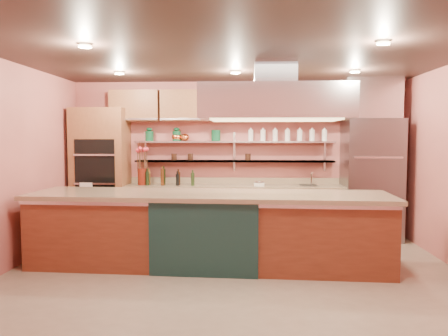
# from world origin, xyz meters

# --- Properties ---
(floor) EXTENTS (6.00, 5.00, 0.02)m
(floor) POSITION_xyz_m (0.00, 0.00, -0.01)
(floor) COLOR gray
(floor) RESTS_ON ground
(ceiling) EXTENTS (6.00, 5.00, 0.02)m
(ceiling) POSITION_xyz_m (0.00, 0.00, 2.80)
(ceiling) COLOR black
(ceiling) RESTS_ON wall_back
(wall_back) EXTENTS (6.00, 0.04, 2.80)m
(wall_back) POSITION_xyz_m (0.00, 2.50, 1.40)
(wall_back) COLOR #B85F57
(wall_back) RESTS_ON floor
(wall_front) EXTENTS (6.00, 0.04, 2.80)m
(wall_front) POSITION_xyz_m (0.00, -2.50, 1.40)
(wall_front) COLOR #B85F57
(wall_front) RESTS_ON floor
(wall_left) EXTENTS (0.04, 5.00, 2.80)m
(wall_left) POSITION_xyz_m (-3.00, 0.00, 1.40)
(wall_left) COLOR #B85F57
(wall_left) RESTS_ON floor
(oven_stack) EXTENTS (0.95, 0.64, 2.30)m
(oven_stack) POSITION_xyz_m (-2.45, 2.18, 1.15)
(oven_stack) COLOR brown
(oven_stack) RESTS_ON floor
(refrigerator) EXTENTS (0.95, 0.72, 2.10)m
(refrigerator) POSITION_xyz_m (2.35, 2.14, 1.05)
(refrigerator) COLOR slate
(refrigerator) RESTS_ON floor
(back_counter) EXTENTS (3.84, 0.64, 0.93)m
(back_counter) POSITION_xyz_m (-0.05, 2.20, 0.47)
(back_counter) COLOR #A08760
(back_counter) RESTS_ON floor
(wall_shelf_lower) EXTENTS (3.60, 0.26, 0.03)m
(wall_shelf_lower) POSITION_xyz_m (-0.05, 2.37, 1.35)
(wall_shelf_lower) COLOR silver
(wall_shelf_lower) RESTS_ON wall_back
(wall_shelf_upper) EXTENTS (3.60, 0.26, 0.03)m
(wall_shelf_upper) POSITION_xyz_m (-0.05, 2.37, 1.70)
(wall_shelf_upper) COLOR silver
(wall_shelf_upper) RESTS_ON wall_back
(upper_cabinets) EXTENTS (4.60, 0.36, 0.55)m
(upper_cabinets) POSITION_xyz_m (0.00, 2.32, 2.35)
(upper_cabinets) COLOR brown
(upper_cabinets) RESTS_ON wall_back
(range_hood) EXTENTS (2.00, 1.00, 0.45)m
(range_hood) POSITION_xyz_m (0.55, 0.41, 2.25)
(range_hood) COLOR silver
(range_hood) RESTS_ON ceiling
(ceiling_downlights) EXTENTS (4.00, 2.80, 0.02)m
(ceiling_downlights) POSITION_xyz_m (0.00, 0.20, 2.77)
(ceiling_downlights) COLOR #FFE5A5
(ceiling_downlights) RESTS_ON ceiling
(island) EXTENTS (4.90, 1.29, 1.01)m
(island) POSITION_xyz_m (-0.35, 0.41, 0.51)
(island) COLOR brown
(island) RESTS_ON floor
(flower_vase) EXTENTS (0.18, 0.18, 0.30)m
(flower_vase) POSITION_xyz_m (-1.69, 2.15, 1.08)
(flower_vase) COLOR #5B170D
(flower_vase) RESTS_ON back_counter
(oil_bottle_cluster) EXTENTS (0.96, 0.37, 0.30)m
(oil_bottle_cluster) POSITION_xyz_m (-1.18, 2.15, 1.08)
(oil_bottle_cluster) COLOR black
(oil_bottle_cluster) RESTS_ON back_counter
(kitchen_scale) EXTENTS (0.21, 0.18, 0.10)m
(kitchen_scale) POSITION_xyz_m (0.40, 2.15, 0.98)
(kitchen_scale) COLOR silver
(kitchen_scale) RESTS_ON back_counter
(bar_faucet) EXTENTS (0.04, 0.04, 0.23)m
(bar_faucet) POSITION_xyz_m (1.33, 2.25, 1.04)
(bar_faucet) COLOR white
(bar_faucet) RESTS_ON back_counter
(copper_kettle) EXTENTS (0.22, 0.22, 0.13)m
(copper_kettle) POSITION_xyz_m (-0.95, 2.37, 1.78)
(copper_kettle) COLOR orange
(copper_kettle) RESTS_ON wall_shelf_upper
(green_canister) EXTENTS (0.22, 0.22, 0.20)m
(green_canister) POSITION_xyz_m (-0.38, 2.37, 1.81)
(green_canister) COLOR #0F4627
(green_canister) RESTS_ON wall_shelf_upper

